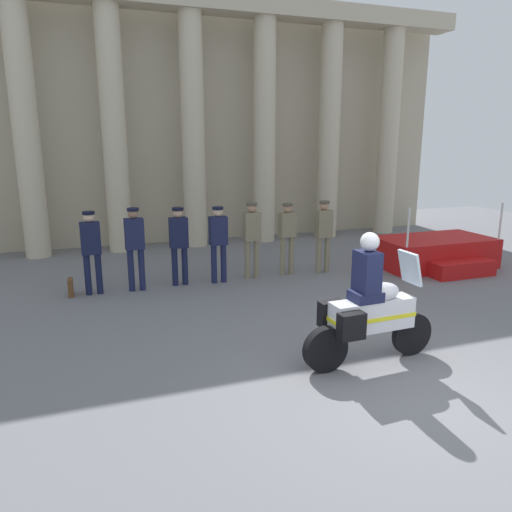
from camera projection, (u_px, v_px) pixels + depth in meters
name	position (u px, v px, depth m)	size (l,w,h in m)	color
ground_plane	(415.00, 397.00, 6.01)	(28.00, 28.00, 0.00)	slate
colonnade_backdrop	(189.00, 114.00, 14.30)	(17.07, 1.51, 7.16)	#B6AB91
reviewing_stand	(436.00, 253.00, 12.11)	(2.84, 2.04, 1.63)	#B71414
officer_in_row_0	(91.00, 246.00, 9.79)	(0.39, 0.24, 1.72)	#141938
officer_in_row_1	(135.00, 242.00, 10.04)	(0.39, 0.24, 1.75)	#191E42
officer_in_row_2	(179.00, 240.00, 10.43)	(0.39, 0.24, 1.70)	#141938
officer_in_row_3	(218.00, 238.00, 10.62)	(0.39, 0.24, 1.70)	#191E42
officer_in_row_4	(252.00, 234.00, 10.97)	(0.39, 0.24, 1.74)	#7A7056
officer_in_row_5	(287.00, 233.00, 11.28)	(0.39, 0.24, 1.69)	#7A7056
officer_in_row_6	(324.00, 231.00, 11.46)	(0.39, 0.24, 1.72)	#7A7056
motorcycle_with_rider	(368.00, 310.00, 6.74)	(2.09, 0.71, 1.90)	black
briefcase_on_ground	(71.00, 287.00, 9.87)	(0.10, 0.32, 0.36)	brown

